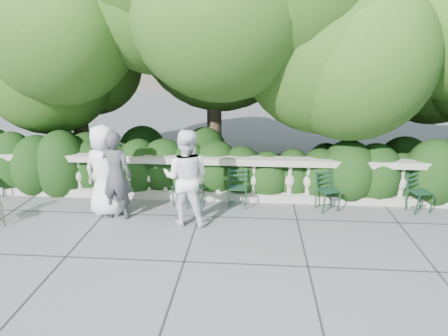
# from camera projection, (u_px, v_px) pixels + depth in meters

# --- Properties ---
(ground) EXTENTS (90.00, 90.00, 0.00)m
(ground) POSITION_uv_depth(u_px,v_px,m) (220.00, 235.00, 7.43)
(ground) COLOR #505258
(ground) RESTS_ON ground
(balustrade) EXTENTS (12.00, 0.44, 1.00)m
(balustrade) POSITION_uv_depth(u_px,v_px,m) (227.00, 179.00, 8.99)
(balustrade) COLOR #9E998E
(balustrade) RESTS_ON ground
(shrub_hedge) EXTENTS (15.00, 2.60, 1.70)m
(shrub_hedge) POSITION_uv_depth(u_px,v_px,m) (230.00, 182.00, 10.28)
(shrub_hedge) COLOR black
(shrub_hedge) RESTS_ON ground
(tree_canopy) EXTENTS (15.04, 6.52, 6.78)m
(tree_canopy) POSITION_uv_depth(u_px,v_px,m) (261.00, 19.00, 9.24)
(tree_canopy) COLOR #3F3023
(tree_canopy) RESTS_ON ground
(chair_b) EXTENTS (0.47, 0.51, 0.84)m
(chair_b) POSITION_uv_depth(u_px,v_px,m) (182.00, 206.00, 8.75)
(chair_b) COLOR black
(chair_b) RESTS_ON ground
(chair_c) EXTENTS (0.47, 0.50, 0.84)m
(chair_c) POSITION_uv_depth(u_px,v_px,m) (237.00, 209.00, 8.58)
(chair_c) COLOR black
(chair_c) RESTS_ON ground
(chair_d) EXTENTS (0.61, 0.63, 0.84)m
(chair_d) POSITION_uv_depth(u_px,v_px,m) (195.00, 208.00, 8.66)
(chair_d) COLOR black
(chair_d) RESTS_ON ground
(chair_e) EXTENTS (0.58, 0.61, 0.84)m
(chair_e) POSITION_uv_depth(u_px,v_px,m) (330.00, 212.00, 8.43)
(chair_e) COLOR black
(chair_e) RESTS_ON ground
(chair_f) EXTENTS (0.57, 0.60, 0.84)m
(chair_f) POSITION_uv_depth(u_px,v_px,m) (422.00, 214.00, 8.34)
(chair_f) COLOR black
(chair_f) RESTS_ON ground
(person_businessman) EXTENTS (1.01, 0.74, 1.89)m
(person_businessman) POSITION_uv_depth(u_px,v_px,m) (105.00, 171.00, 8.08)
(person_businessman) COLOR white
(person_businessman) RESTS_ON ground
(person_woman_grey) EXTENTS (0.68, 0.47, 1.80)m
(person_woman_grey) POSITION_uv_depth(u_px,v_px,m) (116.00, 175.00, 7.93)
(person_woman_grey) COLOR #3A3B3F
(person_woman_grey) RESTS_ON ground
(person_casual_man) EXTENTS (0.98, 0.80, 1.89)m
(person_casual_man) POSITION_uv_depth(u_px,v_px,m) (186.00, 178.00, 7.68)
(person_casual_man) COLOR white
(person_casual_man) RESTS_ON ground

